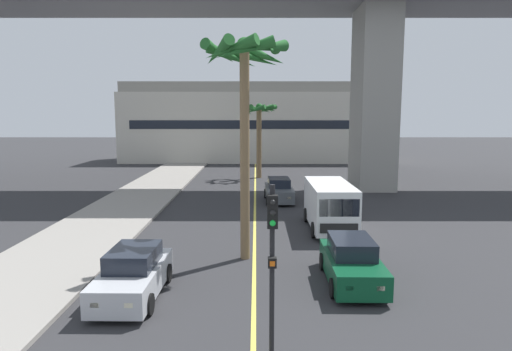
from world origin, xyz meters
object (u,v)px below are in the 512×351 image
palm_tree_near_median (247,76)px  traffic_light_median_near (274,249)px  car_queue_front (281,191)px  car_queue_second (135,275)px  palm_tree_mid_median (261,118)px  delivery_van (332,204)px  car_queue_third (354,263)px

palm_tree_near_median → traffic_light_median_near: bearing=-83.8°
car_queue_front → car_queue_second: same height
palm_tree_mid_median → delivery_van: bearing=-79.4°
palm_tree_near_median → palm_tree_mid_median: size_ratio=1.29×
palm_tree_mid_median → car_queue_second: bearing=-98.9°
car_queue_front → car_queue_third: bearing=-83.0°
car_queue_second → car_queue_third: 7.30m
traffic_light_median_near → palm_tree_mid_median: size_ratio=0.62×
car_queue_third → palm_tree_mid_median: palm_tree_mid_median is taller
car_queue_front → traffic_light_median_near: bearing=-93.4°
delivery_van → palm_tree_mid_median: (-3.43, 18.39, 4.14)m
delivery_van → palm_tree_near_median: 8.55m
car_queue_front → palm_tree_near_median: (-1.96, -11.80, 6.50)m
traffic_light_median_near → palm_tree_mid_median: bearing=90.2°
car_queue_second → palm_tree_mid_median: 27.43m
car_queue_second → delivery_van: 11.29m
car_queue_front → car_queue_second: (-5.44, -15.55, 0.00)m
delivery_van → palm_tree_mid_median: palm_tree_mid_median is taller
palm_tree_mid_median → traffic_light_median_near: bearing=-89.8°
car_queue_third → delivery_van: size_ratio=0.79×
traffic_light_median_near → palm_tree_near_median: bearing=96.2°
delivery_van → car_queue_third: bearing=-93.3°
traffic_light_median_near → delivery_van: bearing=74.4°
car_queue_front → palm_tree_near_median: 13.62m
car_queue_second → traffic_light_median_near: (4.28, -3.64, 1.99)m
car_queue_front → palm_tree_near_median: size_ratio=0.48×
car_queue_front → car_queue_third: (1.77, -14.38, 0.00)m
car_queue_front → delivery_van: 7.58m
traffic_light_median_near → palm_tree_mid_median: 30.46m
car_queue_third → traffic_light_median_near: (-2.92, -4.81, 1.99)m
car_queue_third → traffic_light_median_near: 5.97m
car_queue_front → palm_tree_near_median: bearing=-99.4°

